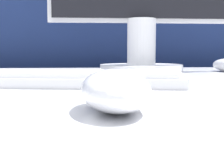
% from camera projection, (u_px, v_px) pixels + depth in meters
% --- Properties ---
extents(partition_panel, '(5.00, 0.03, 1.42)m').
position_uv_depth(partition_panel, '(96.00, 73.00, 1.24)').
color(partition_panel, navy).
rests_on(partition_panel, ground_plane).
extents(computer_mouse_near, '(0.07, 0.12, 0.04)m').
position_uv_depth(computer_mouse_near, '(115.00, 90.00, 0.30)').
color(computer_mouse_near, white).
rests_on(computer_mouse_near, desk).
extents(keyboard, '(0.42, 0.19, 0.02)m').
position_uv_depth(keyboard, '(62.00, 78.00, 0.54)').
color(keyboard, silver).
rests_on(keyboard, desk).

